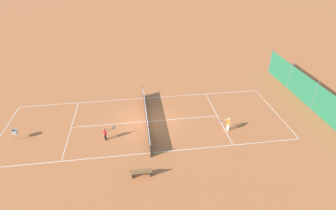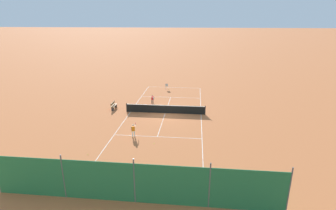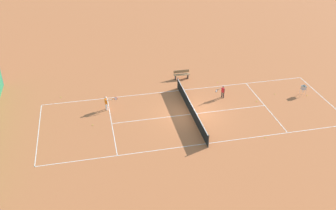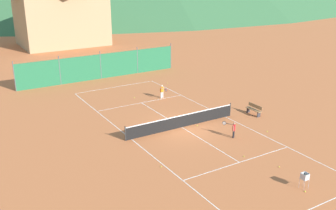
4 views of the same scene
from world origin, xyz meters
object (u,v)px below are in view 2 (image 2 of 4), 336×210
tennis_net (165,109)px  ball_hopper (167,86)px  player_far_service (133,129)px  tennis_ball_by_net_left (132,101)px  player_near_service (152,99)px  tennis_ball_alley_left (156,111)px  tennis_ball_by_net_right (88,154)px  tennis_ball_far_corner (168,89)px  tennis_ball_service_box (161,93)px  tennis_ball_near_corner (165,98)px  tennis_ball_mid_court (154,143)px  tennis_ball_alley_right (203,102)px  courtside_bench (114,105)px

tennis_net → ball_hopper: size_ratio=10.31×
tennis_net → player_far_service: size_ratio=7.48×
player_far_service → tennis_ball_by_net_left: 10.77m
player_near_service → tennis_ball_alley_left: (-0.93, 2.94, -0.63)m
tennis_ball_by_net_right → tennis_ball_far_corner: size_ratio=1.00×
player_near_service → tennis_ball_service_box: (-0.44, -4.74, -0.63)m
tennis_ball_near_corner → tennis_ball_mid_court: 13.86m
tennis_ball_mid_court → tennis_ball_far_corner: 18.59m
tennis_ball_near_corner → tennis_ball_far_corner: bearing=-89.8°
tennis_ball_far_corner → tennis_net: bearing=94.0°
player_near_service → tennis_ball_alley_left: size_ratio=17.12×
tennis_ball_service_box → player_near_service: bearing=84.7°
tennis_net → tennis_ball_by_net_right: tennis_net is taller
player_far_service → ball_hopper: size_ratio=1.38×
tennis_ball_by_net_left → tennis_net: bearing=141.1°
tennis_ball_alley_right → ball_hopper: ball_hopper is taller
player_near_service → tennis_ball_service_box: player_near_service is taller
tennis_ball_service_box → tennis_net: bearing=101.2°
tennis_ball_by_net_right → tennis_ball_service_box: bearing=-100.6°
tennis_ball_by_net_right → tennis_ball_mid_court: bearing=-153.7°
tennis_ball_by_net_right → tennis_ball_alley_left: (-3.94, -10.73, 0.00)m
tennis_ball_near_corner → tennis_ball_far_corner: size_ratio=1.00×
player_far_service → player_near_service: bearing=-90.9°
player_far_service → tennis_ball_service_box: bearing=-92.3°
tennis_ball_alley_right → tennis_ball_alley_left: (5.47, 4.07, 0.00)m
tennis_ball_by_net_left → tennis_ball_far_corner: 7.95m
tennis_ball_near_corner → tennis_ball_by_net_left: same height
tennis_ball_near_corner → tennis_ball_alley_left: size_ratio=1.00×
tennis_ball_mid_court → courtside_bench: bearing=-54.1°
tennis_ball_by_net_left → tennis_ball_mid_court: 12.65m
tennis_net → tennis_ball_alley_left: tennis_net is taller
tennis_ball_alley_right → tennis_ball_far_corner: 8.07m
tennis_ball_service_box → tennis_ball_mid_court: 16.02m
tennis_ball_mid_court → ball_hopper: (0.91, -18.27, 0.63)m
tennis_net → ball_hopper: bearing=-84.6°
player_near_service → courtside_bench: size_ratio=0.75×
tennis_ball_far_corner → ball_hopper: (0.23, 0.31, 0.63)m
tennis_ball_by_net_left → tennis_ball_alley_left: size_ratio=1.00×
tennis_ball_service_box → courtside_bench: 8.70m
tennis_ball_by_net_left → tennis_ball_alley_right: (-9.16, -0.60, 0.00)m
tennis_ball_near_corner → tennis_ball_alley_right: 5.32m
tennis_ball_alley_left → tennis_ball_mid_court: bearing=97.2°
tennis_ball_near_corner → tennis_ball_by_net_left: size_ratio=1.00×
tennis_net → player_far_service: 6.92m
tennis_ball_near_corner → courtside_bench: 7.65m
tennis_ball_by_net_right → tennis_ball_alley_left: same height
tennis_ball_alley_right → ball_hopper: 8.01m
tennis_ball_by_net_right → courtside_bench: 11.21m
tennis_ball_mid_court → courtside_bench: 10.71m
tennis_net → courtside_bench: size_ratio=6.12×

